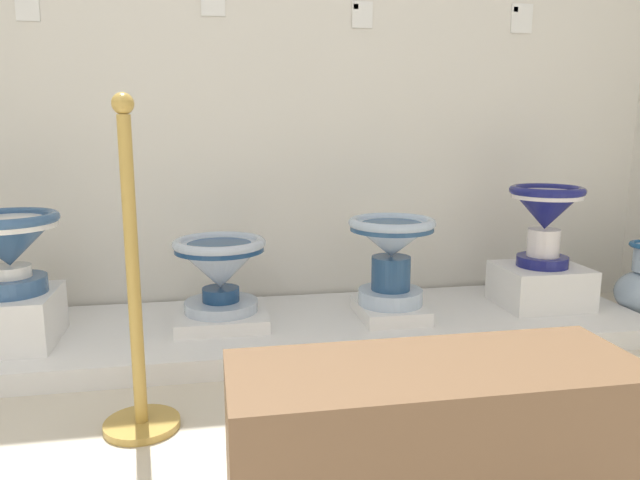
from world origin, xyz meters
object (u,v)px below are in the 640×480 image
(plinth_block_broad_patterned, at_px, (15,318))
(info_placard_second, at_px, (213,3))
(antique_toilet_central_ornate, at_px, (546,213))
(stanchion_post_near_left, at_px, (136,328))
(info_placard_first, at_px, (27,5))
(info_placard_fourth, at_px, (522,18))
(plinth_block_central_ornate, at_px, (540,286))
(antique_toilet_leftmost, at_px, (220,265))
(info_placard_third, at_px, (362,15))
(antique_toilet_broad_patterned, at_px, (8,242))
(antique_toilet_squat_floral, at_px, (391,247))
(plinth_block_squat_floral, at_px, (390,310))
(plinth_block_leftmost, at_px, (222,317))
(museum_bench, at_px, (434,444))

(plinth_block_broad_patterned, bearing_deg, info_placard_second, 31.14)
(antique_toilet_central_ornate, bearing_deg, stanchion_post_near_left, -157.83)
(info_placard_first, height_order, info_placard_fourth, info_placard_fourth)
(plinth_block_broad_patterned, xyz_separation_m, plinth_block_central_ornate, (2.31, 0.09, -0.01))
(antique_toilet_leftmost, distance_m, info_placard_third, 1.38)
(antique_toilet_broad_patterned, bearing_deg, antique_toilet_squat_floral, 2.03)
(antique_toilet_broad_patterned, relative_size, stanchion_post_near_left, 0.38)
(plinth_block_squat_floral, relative_size, info_placard_third, 2.90)
(plinth_block_squat_floral, relative_size, antique_toilet_central_ornate, 0.93)
(plinth_block_leftmost, distance_m, info_placard_first, 1.60)
(antique_toilet_squat_floral, bearing_deg, antique_toilet_leftmost, 176.55)
(info_placard_second, bearing_deg, plinth_block_squat_floral, -30.61)
(plinth_block_leftmost, relative_size, info_placard_second, 3.57)
(plinth_block_central_ornate, height_order, stanchion_post_near_left, stanchion_post_near_left)
(plinth_block_broad_patterned, xyz_separation_m, info_placard_third, (1.52, 0.49, 1.27))
(antique_toilet_central_ornate, relative_size, stanchion_post_near_left, 0.37)
(antique_toilet_broad_patterned, bearing_deg, museum_bench, -43.95)
(plinth_block_broad_patterned, xyz_separation_m, antique_toilet_central_ornate, (2.31, 0.09, 0.35))
(info_placard_second, distance_m, stanchion_post_near_left, 1.63)
(antique_toilet_leftmost, height_order, info_placard_first, info_placard_first)
(stanchion_post_near_left, xyz_separation_m, museum_bench, (0.73, -0.59, -0.13))
(plinth_block_squat_floral, xyz_separation_m, info_placard_second, (-0.74, 0.44, 1.37))
(info_placard_first, bearing_deg, plinth_block_central_ornate, -9.87)
(antique_toilet_leftmost, bearing_deg, plinth_block_central_ornate, -0.28)
(plinth_block_leftmost, bearing_deg, antique_toilet_broad_patterned, -172.88)
(antique_toilet_squat_floral, distance_m, info_placard_third, 1.14)
(museum_bench, bearing_deg, antique_toilet_broad_patterned, 136.05)
(antique_toilet_central_ornate, relative_size, info_placard_second, 3.45)
(museum_bench, bearing_deg, antique_toilet_leftmost, 109.33)
(plinth_block_broad_patterned, height_order, antique_toilet_squat_floral, antique_toilet_squat_floral)
(antique_toilet_leftmost, height_order, plinth_block_central_ornate, antique_toilet_leftmost)
(info_placard_first, bearing_deg, stanchion_post_near_left, -65.25)
(antique_toilet_central_ornate, distance_m, info_placard_second, 1.82)
(stanchion_post_near_left, bearing_deg, plinth_block_leftmost, 69.89)
(antique_toilet_broad_patterned, height_order, info_placard_third, info_placard_third)
(info_placard_third, bearing_deg, antique_toilet_leftmost, -151.27)
(info_placard_third, bearing_deg, antique_toilet_broad_patterned, -162.04)
(plinth_block_broad_patterned, relative_size, info_placard_second, 3.39)
(antique_toilet_leftmost, bearing_deg, plinth_block_leftmost, 0.00)
(plinth_block_broad_patterned, distance_m, plinth_block_squat_floral, 1.56)
(antique_toilet_broad_patterned, bearing_deg, plinth_block_broad_patterned, -104.04)
(info_placard_third, bearing_deg, info_placard_second, -180.00)
(plinth_block_central_ornate, height_order, info_placard_second, info_placard_second)
(plinth_block_broad_patterned, xyz_separation_m, stanchion_post_near_left, (0.54, -0.63, 0.14))
(antique_toilet_broad_patterned, distance_m, info_placard_third, 1.86)
(info_placard_third, bearing_deg, plinth_block_central_ornate, -26.71)
(stanchion_post_near_left, distance_m, museum_bench, 0.95)
(antique_toilet_squat_floral, bearing_deg, info_placard_third, 94.65)
(antique_toilet_broad_patterned, bearing_deg, plinth_block_leftmost, 7.12)
(antique_toilet_central_ornate, relative_size, info_placard_third, 3.13)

